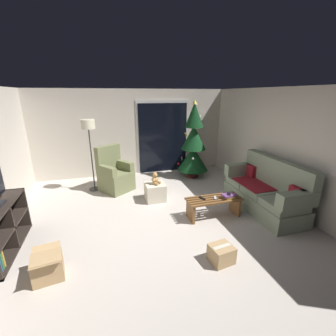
% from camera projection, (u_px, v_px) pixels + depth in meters
% --- Properties ---
extents(ground_plane, '(7.00, 7.00, 0.00)m').
position_uv_depth(ground_plane, '(158.00, 223.00, 4.35)').
color(ground_plane, '#BCB2A8').
extents(wall_back, '(5.72, 0.12, 2.50)m').
position_uv_depth(wall_back, '(133.00, 133.00, 6.76)').
color(wall_back, beige).
rests_on(wall_back, ground).
extents(wall_right, '(0.12, 6.00, 2.50)m').
position_uv_depth(wall_right, '(291.00, 150.00, 4.72)').
color(wall_right, beige).
rests_on(wall_right, ground).
extents(patio_door_frame, '(1.60, 0.02, 2.20)m').
position_uv_depth(patio_door_frame, '(163.00, 137.00, 6.98)').
color(patio_door_frame, silver).
rests_on(patio_door_frame, ground).
extents(patio_door_glass, '(1.50, 0.02, 2.10)m').
position_uv_depth(patio_door_glass, '(163.00, 138.00, 6.98)').
color(patio_door_glass, black).
rests_on(patio_door_glass, ground).
extents(couch, '(0.79, 1.94, 1.08)m').
position_uv_depth(couch, '(265.00, 191.00, 4.78)').
color(couch, gray).
rests_on(couch, ground).
extents(coffee_table, '(1.10, 0.40, 0.40)m').
position_uv_depth(coffee_table, '(214.00, 204.00, 4.50)').
color(coffee_table, brown).
rests_on(coffee_table, ground).
extents(remote_silver, '(0.10, 0.16, 0.02)m').
position_uv_depth(remote_silver, '(215.00, 198.00, 4.45)').
color(remote_silver, '#ADADB2').
rests_on(remote_silver, coffee_table).
extents(remote_black, '(0.09, 0.16, 0.02)m').
position_uv_depth(remote_black, '(202.00, 198.00, 4.44)').
color(remote_black, black).
rests_on(remote_black, coffee_table).
extents(book_stack, '(0.27, 0.20, 0.08)m').
position_uv_depth(book_stack, '(229.00, 196.00, 4.46)').
color(book_stack, '#B79333').
rests_on(book_stack, coffee_table).
extents(cell_phone, '(0.13, 0.16, 0.01)m').
position_uv_depth(cell_phone, '(229.00, 194.00, 4.45)').
color(cell_phone, black).
rests_on(cell_phone, book_stack).
extents(christmas_tree, '(0.88, 0.88, 2.21)m').
position_uv_depth(christmas_tree, '(193.00, 145.00, 6.49)').
color(christmas_tree, '#4C1E19').
rests_on(christmas_tree, ground).
extents(armchair, '(0.96, 0.96, 1.13)m').
position_uv_depth(armchair, '(115.00, 175.00, 5.75)').
color(armchair, olive).
rests_on(armchair, ground).
extents(floor_lamp, '(0.32, 0.32, 1.78)m').
position_uv_depth(floor_lamp, '(89.00, 131.00, 5.41)').
color(floor_lamp, '#2D2D30').
rests_on(floor_lamp, ground).
extents(ottoman, '(0.44, 0.44, 0.40)m').
position_uv_depth(ottoman, '(155.00, 192.00, 5.24)').
color(ottoman, beige).
rests_on(ottoman, ground).
extents(teddy_bear_honey, '(0.21, 0.22, 0.29)m').
position_uv_depth(teddy_bear_honey, '(155.00, 179.00, 5.13)').
color(teddy_bear_honey, tan).
rests_on(teddy_bear_honey, ottoman).
extents(cardboard_box_taped_mid_floor, '(0.36, 0.34, 0.26)m').
position_uv_depth(cardboard_box_taped_mid_floor, '(221.00, 254.00, 3.31)').
color(cardboard_box_taped_mid_floor, tan).
rests_on(cardboard_box_taped_mid_floor, ground).
extents(cardboard_box_open_near_shelf, '(0.42, 0.53, 0.39)m').
position_uv_depth(cardboard_box_open_near_shelf, '(48.00, 267.00, 2.99)').
color(cardboard_box_open_near_shelf, tan).
rests_on(cardboard_box_open_near_shelf, ground).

